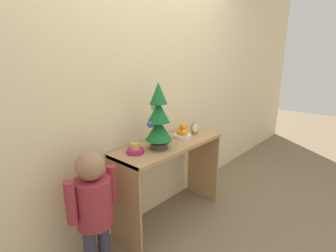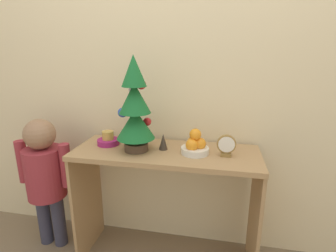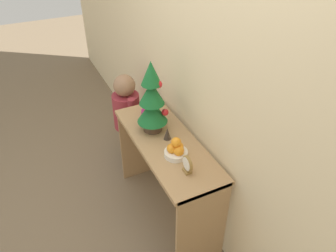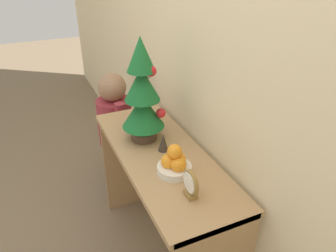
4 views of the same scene
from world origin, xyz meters
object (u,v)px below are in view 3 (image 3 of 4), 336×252
(singing_bowl, at_px, (150,111))
(desk_clock, at_px, (187,165))
(figurine, at_px, (167,134))
(mini_tree, at_px, (152,100))
(fruit_bowl, at_px, (176,150))
(child_figure, at_px, (127,111))

(singing_bowl, relative_size, desk_clock, 1.10)
(singing_bowl, xyz_separation_m, figurine, (0.37, -0.02, 0.02))
(mini_tree, xyz_separation_m, singing_bowl, (-0.21, 0.06, -0.23))
(desk_clock, xyz_separation_m, figurine, (-0.37, 0.04, -0.01))
(fruit_bowl, relative_size, figurine, 1.67)
(desk_clock, height_order, child_figure, child_figure)
(mini_tree, height_order, figurine, mini_tree)
(mini_tree, distance_m, fruit_bowl, 0.41)
(mini_tree, relative_size, figurine, 5.76)
(desk_clock, bearing_deg, fruit_bowl, 176.34)
(fruit_bowl, distance_m, singing_bowl, 0.56)
(mini_tree, xyz_separation_m, figurine, (0.16, 0.05, -0.22))
(mini_tree, height_order, child_figure, mini_tree)
(singing_bowl, bearing_deg, figurine, -2.81)
(singing_bowl, xyz_separation_m, child_figure, (-0.45, -0.06, -0.24))
(fruit_bowl, bearing_deg, desk_clock, -3.66)
(mini_tree, relative_size, desk_clock, 4.40)
(fruit_bowl, bearing_deg, figurine, 172.09)
(figurine, height_order, child_figure, child_figure)
(figurine, bearing_deg, desk_clock, -5.89)
(mini_tree, bearing_deg, figurine, 16.65)
(fruit_bowl, bearing_deg, mini_tree, -176.80)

